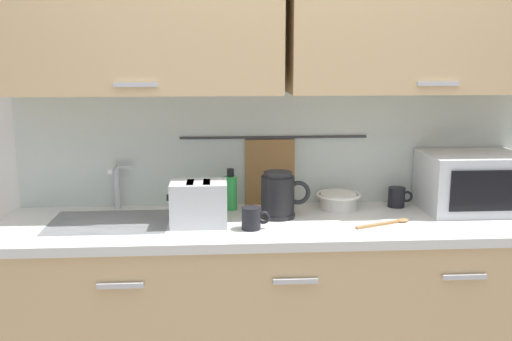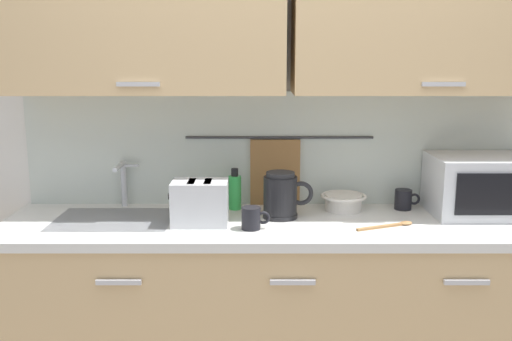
# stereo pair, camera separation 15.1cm
# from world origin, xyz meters

# --- Properties ---
(counter_unit) EXTENTS (2.53, 0.64, 0.90)m
(counter_unit) POSITION_xyz_m (-0.01, 0.30, 0.46)
(counter_unit) COLOR tan
(counter_unit) RESTS_ON ground
(back_wall_assembly) EXTENTS (3.70, 0.41, 2.50)m
(back_wall_assembly) POSITION_xyz_m (-0.00, 0.53, 1.52)
(back_wall_assembly) COLOR silver
(back_wall_assembly) RESTS_ON ground
(sink_faucet) EXTENTS (0.09, 0.17, 0.22)m
(sink_faucet) POSITION_xyz_m (-0.78, 0.53, 1.04)
(sink_faucet) COLOR #B2B5BA
(sink_faucet) RESTS_ON counter_unit
(microwave) EXTENTS (0.46, 0.35, 0.27)m
(microwave) POSITION_xyz_m (0.89, 0.41, 1.04)
(microwave) COLOR silver
(microwave) RESTS_ON counter_unit
(electric_kettle) EXTENTS (0.23, 0.16, 0.21)m
(electric_kettle) POSITION_xyz_m (-0.03, 0.35, 1.00)
(electric_kettle) COLOR black
(electric_kettle) RESTS_ON counter_unit
(dish_soap_bottle) EXTENTS (0.06, 0.06, 0.20)m
(dish_soap_bottle) POSITION_xyz_m (-0.24, 0.49, 0.99)
(dish_soap_bottle) COLOR green
(dish_soap_bottle) RESTS_ON counter_unit
(mug_near_sink) EXTENTS (0.12, 0.08, 0.09)m
(mug_near_sink) POSITION_xyz_m (-0.16, 0.17, 0.95)
(mug_near_sink) COLOR black
(mug_near_sink) RESTS_ON counter_unit
(mixing_bowl) EXTENTS (0.21, 0.21, 0.08)m
(mixing_bowl) POSITION_xyz_m (0.27, 0.47, 0.94)
(mixing_bowl) COLOR silver
(mixing_bowl) RESTS_ON counter_unit
(toaster) EXTENTS (0.26, 0.17, 0.19)m
(toaster) POSITION_xyz_m (-0.39, 0.25, 1.00)
(toaster) COLOR #B7BABF
(toaster) RESTS_ON counter_unit
(mug_by_kettle) EXTENTS (0.12, 0.08, 0.09)m
(mug_by_kettle) POSITION_xyz_m (0.56, 0.49, 0.95)
(mug_by_kettle) COLOR black
(mug_by_kettle) RESTS_ON counter_unit
(wooden_spoon) EXTENTS (0.27, 0.13, 0.01)m
(wooden_spoon) POSITION_xyz_m (0.44, 0.21, 0.91)
(wooden_spoon) COLOR #9E7042
(wooden_spoon) RESTS_ON counter_unit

